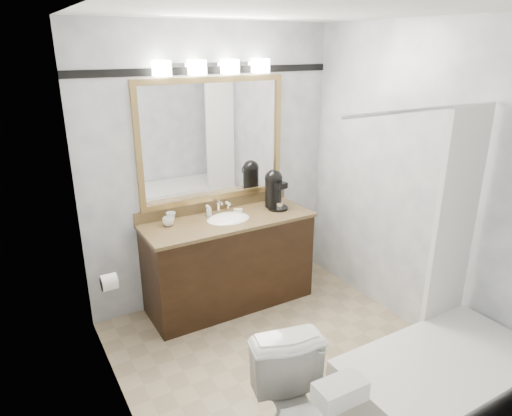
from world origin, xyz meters
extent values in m
cube|color=tan|center=(0.00, 0.00, -0.01)|extent=(2.40, 2.60, 0.01)
cube|color=white|center=(0.00, 0.00, 2.50)|extent=(2.40, 2.60, 0.01)
cube|color=white|center=(0.00, 1.30, 1.25)|extent=(2.40, 0.01, 2.50)
cube|color=white|center=(0.00, -1.30, 1.25)|extent=(2.40, 0.01, 2.50)
cube|color=white|center=(-1.20, 0.00, 1.25)|extent=(0.01, 2.60, 2.50)
cube|color=white|center=(1.20, 0.00, 1.25)|extent=(0.01, 2.60, 2.50)
cube|color=black|center=(0.00, 1.01, 0.41)|extent=(1.50, 0.55, 0.82)
cube|color=#997848|center=(0.00, 1.01, 0.83)|extent=(1.53, 0.58, 0.03)
cube|color=#997848|center=(0.00, 1.29, 0.90)|extent=(1.53, 0.03, 0.10)
ellipsoid|color=white|center=(0.00, 1.01, 0.82)|extent=(0.44, 0.34, 0.14)
cube|color=tan|center=(0.00, 1.28, 2.02)|extent=(1.40, 0.04, 0.05)
cube|color=tan|center=(0.00, 1.28, 0.97)|extent=(1.40, 0.04, 0.05)
cube|color=tan|center=(-0.68, 1.28, 1.50)|extent=(0.05, 0.04, 1.00)
cube|color=tan|center=(0.68, 1.28, 1.50)|extent=(0.05, 0.04, 1.00)
cube|color=white|center=(0.00, 1.29, 1.50)|extent=(1.30, 0.01, 1.00)
cube|color=silver|center=(0.00, 1.27, 2.15)|extent=(0.90, 0.05, 0.03)
cube|color=white|center=(-0.45, 1.22, 2.13)|extent=(0.12, 0.12, 0.12)
cube|color=white|center=(-0.15, 1.22, 2.13)|extent=(0.12, 0.12, 0.12)
cube|color=white|center=(0.15, 1.22, 2.13)|extent=(0.12, 0.12, 0.12)
cube|color=white|center=(0.45, 1.22, 2.13)|extent=(0.12, 0.12, 0.12)
cube|color=black|center=(0.00, 1.29, 2.10)|extent=(2.40, 0.01, 0.06)
cube|color=white|center=(0.53, -0.92, 0.23)|extent=(1.30, 0.72, 0.45)
cylinder|color=silver|center=(0.53, -0.54, 1.95)|extent=(1.30, 0.02, 0.02)
cube|color=white|center=(0.95, -0.55, 1.18)|extent=(0.40, 0.04, 1.55)
cylinder|color=white|center=(-1.14, 0.66, 0.70)|extent=(0.11, 0.12, 0.12)
cube|color=white|center=(-0.52, -1.12, 0.82)|extent=(0.24, 0.14, 0.10)
cylinder|color=black|center=(0.52, 1.00, 0.86)|extent=(0.19, 0.19, 0.02)
cylinder|color=black|center=(0.50, 1.07, 1.00)|extent=(0.16, 0.16, 0.27)
sphere|color=black|center=(0.50, 1.07, 1.14)|extent=(0.16, 0.16, 0.16)
cube|color=black|center=(0.52, 0.98, 1.09)|extent=(0.12, 0.12, 0.05)
cylinder|color=silver|center=(0.52, 0.98, 0.89)|extent=(0.06, 0.06, 0.06)
imported|color=white|center=(-0.52, 1.13, 0.89)|extent=(0.12, 0.12, 0.07)
imported|color=white|center=(-0.46, 1.22, 0.89)|extent=(0.11, 0.11, 0.08)
imported|color=white|center=(-0.11, 1.17, 0.90)|extent=(0.05, 0.05, 0.09)
cube|color=beige|center=(0.16, 1.13, 0.86)|extent=(0.09, 0.08, 0.02)
camera|label=1|loc=(-1.69, -2.37, 2.31)|focal=32.00mm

